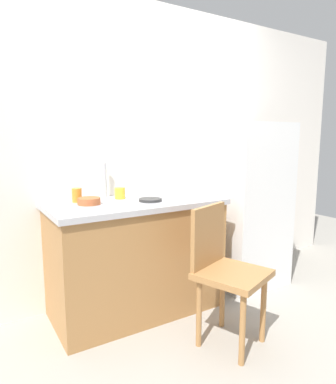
{
  "coord_description": "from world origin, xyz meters",
  "views": [
    {
      "loc": [
        -1.29,
        -1.59,
        1.32
      ],
      "look_at": [
        0.06,
        0.6,
        0.91
      ],
      "focal_mm": 31.83,
      "sensor_mm": 36.0,
      "label": 1
    }
  ],
  "objects_px": {
    "refrigerator": "(245,204)",
    "cup_orange": "(77,195)",
    "dish_tray": "(180,194)",
    "chair": "(224,268)",
    "cup_yellow": "(120,193)",
    "terracotta_bowl": "(89,201)",
    "hotplate": "(150,200)"
  },
  "relations": [
    {
      "from": "refrigerator",
      "to": "cup_orange",
      "type": "relative_size",
      "value": 14.51
    },
    {
      "from": "refrigerator",
      "to": "dish_tray",
      "type": "relative_size",
      "value": 5.18
    },
    {
      "from": "chair",
      "to": "cup_yellow",
      "type": "height_order",
      "value": "cup_yellow"
    },
    {
      "from": "chair",
      "to": "cup_yellow",
      "type": "relative_size",
      "value": 10.44
    },
    {
      "from": "dish_tray",
      "to": "cup_orange",
      "type": "xyz_separation_m",
      "value": [
        -0.76,
        0.2,
        0.03
      ]
    },
    {
      "from": "cup_orange",
      "to": "dish_tray",
      "type": "bearing_deg",
      "value": -14.77
    },
    {
      "from": "refrigerator",
      "to": "cup_yellow",
      "type": "height_order",
      "value": "refrigerator"
    },
    {
      "from": "refrigerator",
      "to": "chair",
      "type": "relative_size",
      "value": 1.63
    },
    {
      "from": "cup_yellow",
      "to": "terracotta_bowl",
      "type": "bearing_deg",
      "value": -160.65
    },
    {
      "from": "terracotta_bowl",
      "to": "cup_yellow",
      "type": "distance_m",
      "value": 0.29
    },
    {
      "from": "chair",
      "to": "dish_tray",
      "type": "relative_size",
      "value": 3.18
    },
    {
      "from": "dish_tray",
      "to": "cup_orange",
      "type": "relative_size",
      "value": 2.8
    },
    {
      "from": "refrigerator",
      "to": "chair",
      "type": "distance_m",
      "value": 1.06
    },
    {
      "from": "chair",
      "to": "cup_yellow",
      "type": "bearing_deg",
      "value": 94.33
    },
    {
      "from": "dish_tray",
      "to": "hotplate",
      "type": "height_order",
      "value": "dish_tray"
    },
    {
      "from": "refrigerator",
      "to": "dish_tray",
      "type": "bearing_deg",
      "value": -178.18
    },
    {
      "from": "refrigerator",
      "to": "hotplate",
      "type": "distance_m",
      "value": 1.03
    },
    {
      "from": "dish_tray",
      "to": "hotplate",
      "type": "distance_m",
      "value": 0.3
    },
    {
      "from": "hotplate",
      "to": "terracotta_bowl",
      "type": "bearing_deg",
      "value": 164.98
    },
    {
      "from": "refrigerator",
      "to": "hotplate",
      "type": "height_order",
      "value": "refrigerator"
    },
    {
      "from": "terracotta_bowl",
      "to": "cup_orange",
      "type": "xyz_separation_m",
      "value": [
        -0.05,
        0.13,
        0.03
      ]
    },
    {
      "from": "dish_tray",
      "to": "cup_orange",
      "type": "bearing_deg",
      "value": 165.23
    },
    {
      "from": "terracotta_bowl",
      "to": "hotplate",
      "type": "xyz_separation_m",
      "value": [
        0.42,
        -0.11,
        -0.01
      ]
    },
    {
      "from": "chair",
      "to": "hotplate",
      "type": "distance_m",
      "value": 0.73
    },
    {
      "from": "chair",
      "to": "hotplate",
      "type": "xyz_separation_m",
      "value": [
        -0.21,
        0.59,
        0.37
      ]
    },
    {
      "from": "cup_orange",
      "to": "hotplate",
      "type": "bearing_deg",
      "value": -27.56
    },
    {
      "from": "chair",
      "to": "terracotta_bowl",
      "type": "bearing_deg",
      "value": 112.24
    },
    {
      "from": "refrigerator",
      "to": "terracotta_bowl",
      "type": "xyz_separation_m",
      "value": [
        -1.44,
        0.05,
        0.16
      ]
    },
    {
      "from": "hotplate",
      "to": "cup_yellow",
      "type": "distance_m",
      "value": 0.26
    },
    {
      "from": "chair",
      "to": "cup_orange",
      "type": "relative_size",
      "value": 8.9
    },
    {
      "from": "refrigerator",
      "to": "hotplate",
      "type": "bearing_deg",
      "value": -176.18
    },
    {
      "from": "refrigerator",
      "to": "terracotta_bowl",
      "type": "relative_size",
      "value": 9.23
    }
  ]
}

